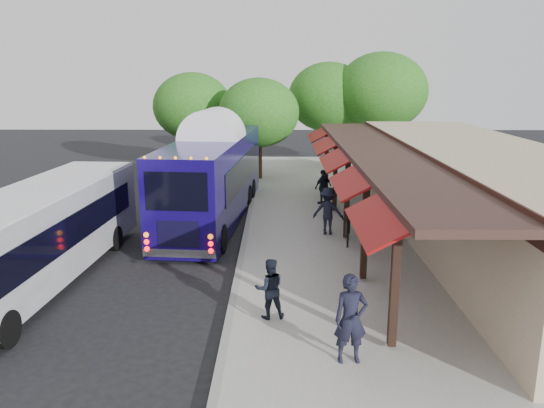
% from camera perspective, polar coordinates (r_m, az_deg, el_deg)
% --- Properties ---
extents(ground, '(90.00, 90.00, 0.00)m').
position_cam_1_polar(ground, '(15.95, -3.98, -8.61)').
color(ground, black).
rests_on(ground, ground).
extents(sidewalk, '(10.00, 40.00, 0.15)m').
position_cam_1_polar(sidewalk, '(19.99, 11.39, -3.93)').
color(sidewalk, '#9E9B93').
rests_on(sidewalk, ground).
extents(curb, '(0.20, 40.00, 0.16)m').
position_cam_1_polar(curb, '(19.67, -2.95, -3.97)').
color(curb, gray).
rests_on(curb, ground).
extents(station_shelter, '(8.15, 20.00, 3.60)m').
position_cam_1_polar(station_shelter, '(20.46, 20.98, 0.96)').
color(station_shelter, tan).
rests_on(station_shelter, ground).
extents(coach_bus, '(3.44, 11.82, 3.73)m').
position_cam_1_polar(coach_bus, '(22.60, -6.31, 3.35)').
color(coach_bus, '#130756').
rests_on(coach_bus, ground).
extents(city_bus, '(2.96, 10.68, 2.84)m').
position_cam_1_polar(city_bus, '(16.86, -23.91, -2.91)').
color(city_bus, gray).
rests_on(city_bus, ground).
extents(ped_a, '(0.75, 0.53, 1.93)m').
position_cam_1_polar(ped_a, '(11.39, 8.47, -12.13)').
color(ped_a, black).
rests_on(ped_a, sidewalk).
extents(ped_b, '(0.84, 0.71, 1.54)m').
position_cam_1_polar(ped_b, '(13.25, -0.26, -9.07)').
color(ped_b, black).
rests_on(ped_b, sidewalk).
extents(ped_c, '(1.01, 0.88, 1.63)m').
position_cam_1_polar(ped_c, '(24.78, 5.53, 1.84)').
color(ped_c, black).
rests_on(ped_c, sidewalk).
extents(ped_d, '(1.29, 0.92, 1.81)m').
position_cam_1_polar(ped_d, '(20.08, 6.07, -0.75)').
color(ped_d, black).
rests_on(ped_d, sidewalk).
extents(sign_board, '(0.19, 0.44, 1.01)m').
position_cam_1_polar(sign_board, '(18.65, 8.18, -2.65)').
color(sign_board, black).
rests_on(sign_board, sidewalk).
extents(tree_left, '(4.61, 4.61, 5.90)m').
position_cam_1_polar(tree_left, '(30.55, -1.44, 9.78)').
color(tree_left, '#382314').
rests_on(tree_left, ground).
extents(tree_mid, '(5.37, 5.37, 6.87)m').
position_cam_1_polar(tree_mid, '(35.90, 6.12, 11.35)').
color(tree_mid, '#382314').
rests_on(tree_mid, ground).
extents(tree_right, '(5.83, 5.83, 7.47)m').
position_cam_1_polar(tree_right, '(35.18, 11.68, 11.75)').
color(tree_right, '#382314').
rests_on(tree_right, ground).
extents(tree_far, '(4.85, 4.85, 6.20)m').
position_cam_1_polar(tree_far, '(33.44, -8.52, 10.33)').
color(tree_far, '#382314').
rests_on(tree_far, ground).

